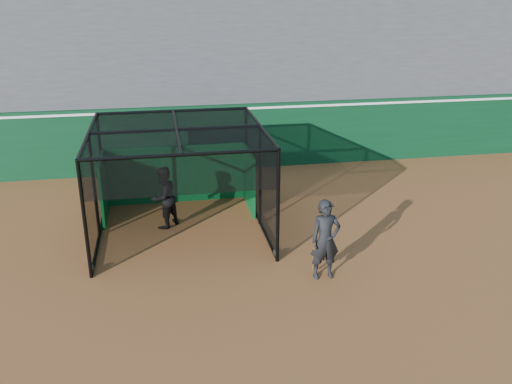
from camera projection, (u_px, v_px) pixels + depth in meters
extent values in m
plane|color=brown|center=(232.00, 277.00, 13.19)|extent=(120.00, 120.00, 0.00)
cube|color=#09351B|center=(200.00, 137.00, 20.56)|extent=(50.00, 0.45, 2.50)
cube|color=white|center=(199.00, 109.00, 20.17)|extent=(50.00, 0.50, 0.08)
cube|color=#4C4C4F|center=(190.00, 55.00, 23.19)|extent=(50.00, 7.85, 7.75)
cube|color=#07491E|center=(177.00, 174.00, 17.50)|extent=(4.51, 0.10, 1.90)
cylinder|color=black|center=(92.00, 269.00, 13.32)|extent=(0.08, 0.22, 0.22)
cylinder|color=black|center=(276.00, 254.00, 14.10)|extent=(0.08, 0.22, 0.22)
cylinder|color=black|center=(105.00, 204.00, 17.33)|extent=(0.08, 0.22, 0.22)
cylinder|color=black|center=(248.00, 194.00, 18.12)|extent=(0.08, 0.22, 0.22)
imported|color=black|center=(164.00, 197.00, 15.64)|extent=(1.12, 1.12, 1.84)
imported|color=black|center=(325.00, 240.00, 12.85)|extent=(0.74, 0.50, 1.99)
cylinder|color=#593819|center=(314.00, 256.00, 13.02)|extent=(0.15, 0.35, 0.90)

